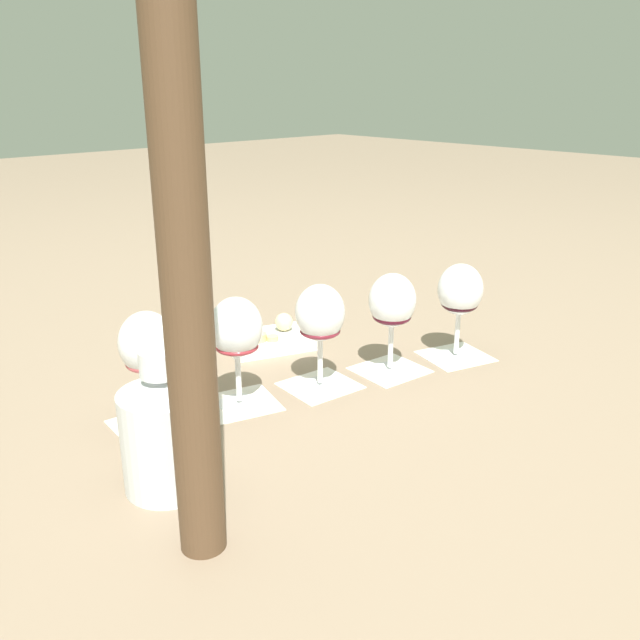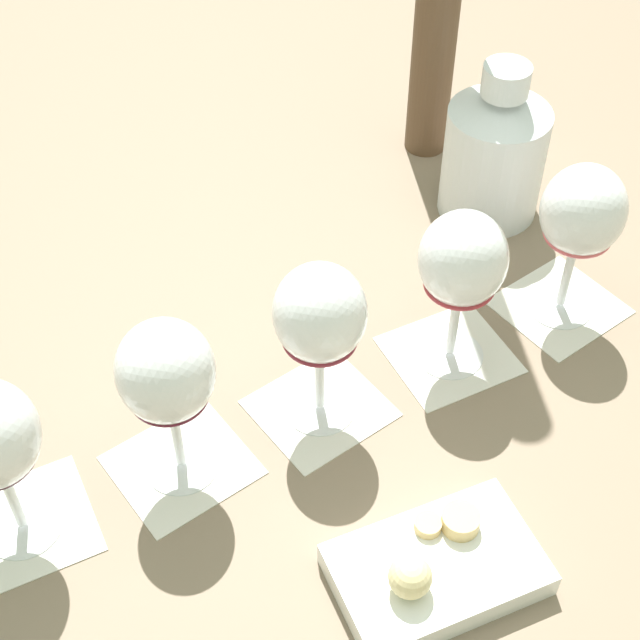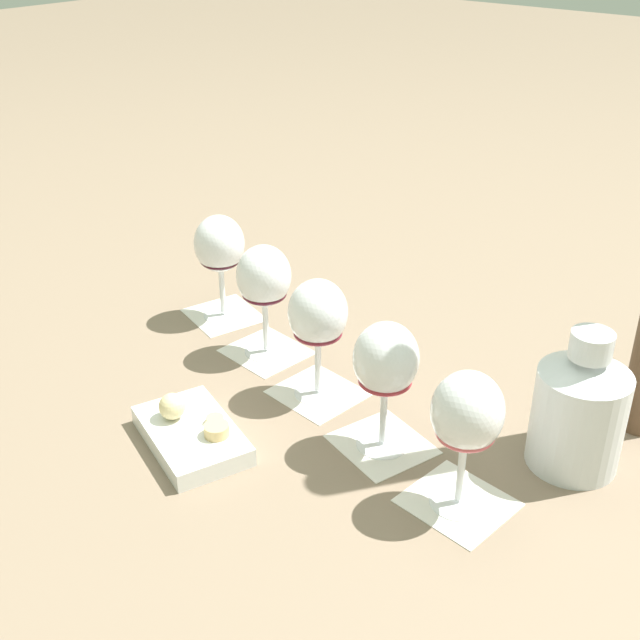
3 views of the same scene
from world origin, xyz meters
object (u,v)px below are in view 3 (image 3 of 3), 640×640
(wine_glass_0, at_px, (467,418))
(wine_glass_4, at_px, (220,249))
(snack_dish, at_px, (191,433))
(wine_glass_3, at_px, (264,281))
(wine_glass_1, at_px, (386,364))
(ceramic_vase, at_px, (580,409))
(wine_glass_2, at_px, (322,318))

(wine_glass_0, bearing_deg, wine_glass_4, -15.58)
(snack_dish, bearing_deg, wine_glass_0, -159.73)
(wine_glass_3, relative_size, wine_glass_4, 1.00)
(wine_glass_0, distance_m, wine_glass_4, 0.57)
(wine_glass_1, bearing_deg, ceramic_vase, -148.65)
(wine_glass_0, distance_m, wine_glass_2, 0.28)
(ceramic_vase, bearing_deg, wine_glass_3, 5.59)
(wine_glass_0, relative_size, wine_glass_3, 1.00)
(wine_glass_1, bearing_deg, snack_dish, 38.65)
(wine_glass_3, height_order, ceramic_vase, ceramic_vase)
(snack_dish, bearing_deg, wine_glass_1, -141.35)
(wine_glass_1, xyz_separation_m, snack_dish, (0.19, 0.16, -0.11))
(wine_glass_0, distance_m, snack_dish, 0.37)
(wine_glass_1, relative_size, wine_glass_2, 1.00)
(wine_glass_4, relative_size, snack_dish, 0.91)
(wine_glass_2, xyz_separation_m, wine_glass_3, (0.14, -0.03, -0.00))
(wine_glass_4, bearing_deg, wine_glass_3, 162.92)
(ceramic_vase, relative_size, snack_dish, 0.97)
(wine_glass_3, xyz_separation_m, wine_glass_4, (0.14, -0.04, -0.00))
(wine_glass_4, height_order, ceramic_vase, ceramic_vase)
(wine_glass_0, bearing_deg, snack_dish, 20.27)
(wine_glass_0, xyz_separation_m, wine_glass_3, (0.41, -0.11, -0.00))
(wine_glass_3, bearing_deg, snack_dish, 109.65)
(wine_glass_3, distance_m, wine_glass_4, 0.14)
(wine_glass_4, relative_size, ceramic_vase, 0.95)
(wine_glass_1, height_order, ceramic_vase, ceramic_vase)
(wine_glass_0, relative_size, snack_dish, 0.91)
(wine_glass_2, bearing_deg, wine_glass_0, 164.21)
(wine_glass_3, xyz_separation_m, ceramic_vase, (-0.48, -0.05, -0.04))
(wine_glass_0, height_order, wine_glass_1, same)
(wine_glass_0, relative_size, wine_glass_1, 1.00)
(wine_glass_3, height_order, wine_glass_4, same)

